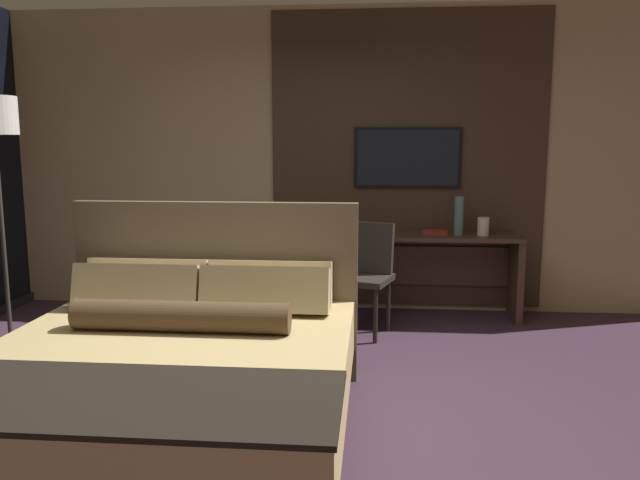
% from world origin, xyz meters
% --- Properties ---
extents(ground_plane, '(16.00, 16.00, 0.00)m').
position_xyz_m(ground_plane, '(0.00, 0.00, 0.00)').
color(ground_plane, '#3D2838').
extents(wall_back_tv_panel, '(7.20, 0.09, 2.80)m').
position_xyz_m(wall_back_tv_panel, '(0.11, 2.59, 1.40)').
color(wall_back_tv_panel, tan).
rests_on(wall_back_tv_panel, ground_plane).
extents(bed, '(1.89, 2.09, 1.19)m').
position_xyz_m(bed, '(-0.60, -0.19, 0.34)').
color(bed, '#33281E').
rests_on(bed, ground_plane).
extents(desk, '(2.00, 0.46, 0.76)m').
position_xyz_m(desk, '(0.75, 2.34, 0.52)').
color(desk, '#422D1E').
rests_on(desk, ground_plane).
extents(tv, '(0.97, 0.04, 0.55)m').
position_xyz_m(tv, '(0.75, 2.52, 1.43)').
color(tv, black).
extents(desk_chair, '(0.57, 0.57, 0.91)m').
position_xyz_m(desk_chair, '(0.38, 1.81, 0.55)').
color(desk_chair, '#28231E').
rests_on(desk_chair, ground_plane).
extents(vase_tall, '(0.08, 0.08, 0.34)m').
position_xyz_m(vase_tall, '(1.20, 2.29, 0.93)').
color(vase_tall, '#4C706B').
rests_on(vase_tall, desk).
extents(vase_short, '(0.10, 0.10, 0.16)m').
position_xyz_m(vase_short, '(1.41, 2.27, 0.84)').
color(vase_short, silver).
rests_on(vase_short, desk).
extents(book, '(0.24, 0.18, 0.03)m').
position_xyz_m(book, '(1.00, 2.34, 0.77)').
color(book, maroon).
rests_on(book, desk).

